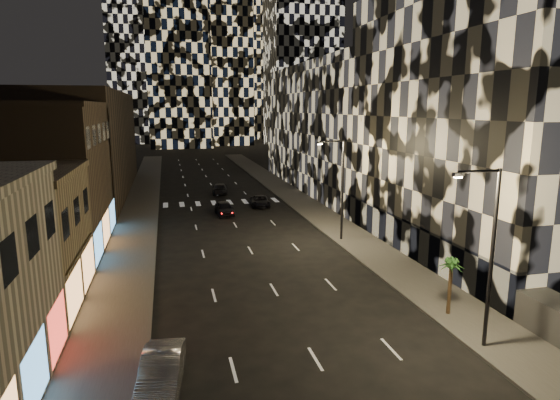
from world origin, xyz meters
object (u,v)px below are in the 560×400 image
car_dark_midlane (224,208)px  palm_tree (451,268)px  streetlight_far (340,183)px  car_dark_oncoming (220,189)px  car_dark_rightlane (260,201)px  streetlight_near (488,247)px  car_silver_parked (161,372)px

car_dark_midlane → palm_tree: palm_tree is taller
streetlight_far → car_dark_midlane: bearing=124.5°
streetlight_far → car_dark_midlane: size_ratio=2.00×
streetlight_far → car_dark_oncoming: size_ratio=1.80×
car_dark_midlane → streetlight_far: bearing=-58.4°
car_dark_oncoming → car_dark_rightlane: size_ratio=1.07×
car_dark_oncoming → palm_tree: 43.44m
streetlight_near → car_dark_midlane: bearing=105.1°
car_dark_oncoming → palm_tree: bearing=108.2°
car_dark_midlane → car_dark_oncoming: bearing=82.8°
car_dark_midlane → palm_tree: 30.72m
car_silver_parked → car_dark_midlane: car_silver_parked is taller
car_dark_midlane → palm_tree: size_ratio=1.33×
car_silver_parked → car_dark_midlane: size_ratio=1.06×
streetlight_near → car_dark_rightlane: 37.01m
car_silver_parked → car_dark_oncoming: size_ratio=0.96×
streetlight_near → car_dark_oncoming: streetlight_near is taller
car_dark_rightlane → palm_tree: size_ratio=1.38×
streetlight_near → car_dark_midlane: 34.36m
palm_tree → streetlight_near: bearing=-99.8°
streetlight_near → palm_tree: streetlight_near is taller
streetlight_far → palm_tree: size_ratio=2.66×
streetlight_far → car_dark_rightlane: bearing=103.8°
streetlight_far → car_silver_parked: 25.55m
car_silver_parked → palm_tree: palm_tree is taller
streetlight_near → palm_tree: size_ratio=2.66×
streetlight_near → car_silver_parked: (-15.55, 0.25, -4.56)m
car_silver_parked → palm_tree: bearing=19.3°
car_dark_midlane → car_dark_rightlane: (4.82, 3.60, -0.12)m
car_dark_midlane → car_dark_oncoming: (1.00, 13.40, -0.04)m
streetlight_near → car_dark_oncoming: (-7.85, 46.29, -4.63)m
streetlight_near → car_silver_parked: streetlight_near is taller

